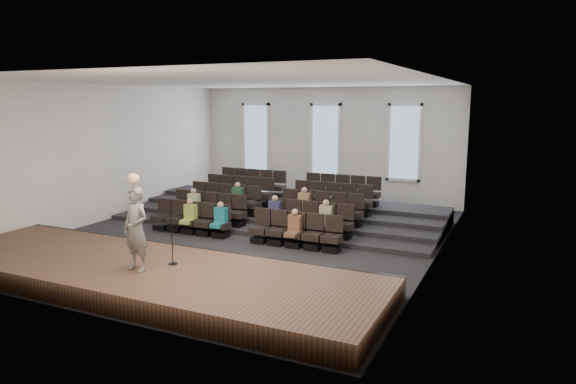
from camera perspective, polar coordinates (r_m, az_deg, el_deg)
The scene contains 14 objects.
ground at distance 17.10m, azimuth -4.35°, elevation -4.86°, with size 14.00×14.00×0.00m, color black.
ceiling at distance 16.54m, azimuth -4.58°, elevation 12.16°, with size 12.00×14.00×0.02m, color white.
wall_back at distance 22.97m, azimuth 4.23°, elevation 5.30°, with size 12.00×0.04×5.00m, color white.
wall_front at distance 11.14m, azimuth -22.52°, elevation -0.49°, with size 12.00×0.04×5.00m, color white.
wall_left at distance 20.28m, azimuth -19.47°, elevation 4.13°, with size 0.04×14.00×5.00m, color white.
wall_right at distance 14.66m, azimuth 16.51°, elevation 2.22°, with size 0.04×14.00×5.00m, color white.
stage at distance 13.03m, azimuth -15.57°, elevation -8.86°, with size 11.80×3.60×0.50m, color #513522.
stage_lip at distance 14.34m, azimuth -10.95°, elevation -6.92°, with size 11.80×0.06×0.52m, color black.
risers at distance 19.80m, azimuth 0.16°, elevation -2.18°, with size 11.80×4.80×0.60m.
seating_rows at distance 18.26m, azimuth -2.00°, elevation -1.68°, with size 6.80×4.70×1.67m.
windows at distance 22.90m, azimuth 4.17°, elevation 5.79°, with size 8.44×0.10×3.24m.
audience at distance 17.18m, azimuth -3.86°, elevation -2.00°, with size 5.45×2.64×1.10m.
speaker at distance 12.37m, azimuth -16.53°, elevation -3.95°, with size 0.72×0.47×1.97m, color #64615E.
mic_stand at distance 12.74m, azimuth -12.73°, elevation -6.07°, with size 0.23×0.23×1.37m.
Camera 1 is at (8.16, -14.37, 4.39)m, focal length 32.00 mm.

